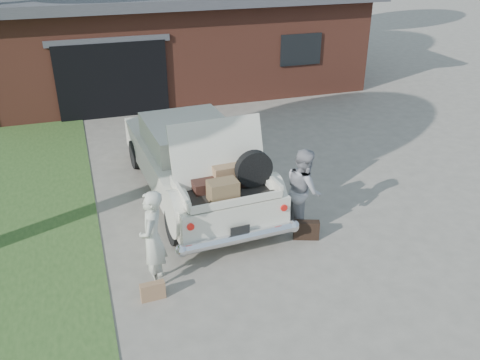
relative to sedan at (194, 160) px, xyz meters
name	(u,v)px	position (x,y,z in m)	size (l,w,h in m)	color
ground	(251,250)	(0.41, -2.39, -0.77)	(90.00, 90.00, 0.00)	gray
house	(171,34)	(1.39, 9.08, 0.90)	(12.80, 7.80, 3.30)	brown
sedan	(194,160)	(0.00, 0.00, 0.00)	(2.34, 5.37, 2.14)	beige
woman_left	(153,239)	(-1.34, -2.78, 0.05)	(0.60, 0.39, 1.64)	beige
woman_right	(304,190)	(1.58, -1.98, 0.04)	(0.79, 0.61, 1.62)	gray
suitcase_left	(153,291)	(-1.45, -3.17, -0.63)	(0.38, 0.12, 0.29)	#9D7350
suitcase_right	(306,230)	(1.50, -2.36, -0.59)	(0.47, 0.15, 0.36)	black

